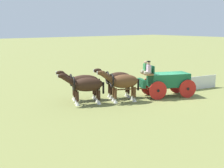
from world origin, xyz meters
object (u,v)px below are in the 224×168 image
(show_wagon, at_px, (166,80))
(draft_horse_rear_near, at_px, (122,82))
(draft_horse_rear_off, at_px, (117,79))
(draft_horse_lead_off, at_px, (82,82))
(draft_horse_lead_near, at_px, (85,85))

(show_wagon, xyz_separation_m, draft_horse_rear_near, (3.62, -0.80, 0.16))
(draft_horse_rear_off, xyz_separation_m, draft_horse_lead_off, (2.42, -1.00, -0.05))
(show_wagon, xyz_separation_m, draft_horse_rear_off, (3.13, -2.00, 0.13))
(show_wagon, distance_m, draft_horse_lead_off, 6.31)
(draft_horse_rear_off, xyz_separation_m, draft_horse_lead_near, (2.90, 0.21, -0.05))
(draft_horse_rear_off, bearing_deg, draft_horse_rear_near, 67.49)
(show_wagon, bearing_deg, draft_horse_rear_off, -32.58)
(draft_horse_lead_near, bearing_deg, draft_horse_lead_off, -111.76)
(draft_horse_lead_off, bearing_deg, show_wagon, 151.60)
(draft_horse_rear_near, xyz_separation_m, draft_horse_lead_off, (1.92, -2.20, -0.08))
(draft_horse_lead_near, bearing_deg, show_wagon, 163.45)
(draft_horse_lead_off, bearing_deg, draft_horse_lead_near, 68.24)
(show_wagon, distance_m, draft_horse_lead_near, 6.29)
(show_wagon, bearing_deg, draft_horse_lead_near, -16.55)
(draft_horse_rear_off, distance_m, draft_horse_lead_near, 2.91)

